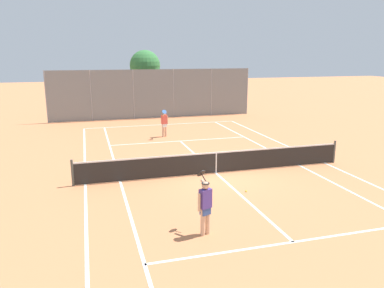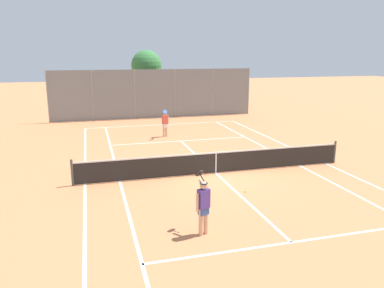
{
  "view_description": "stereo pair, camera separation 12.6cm",
  "coord_description": "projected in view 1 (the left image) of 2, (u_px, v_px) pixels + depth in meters",
  "views": [
    {
      "loc": [
        -5.27,
        -14.68,
        5.06
      ],
      "look_at": [
        -0.66,
        1.5,
        1.0
      ],
      "focal_mm": 35.0,
      "sensor_mm": 36.0,
      "label": 1
    },
    {
      "loc": [
        -5.15,
        -14.71,
        5.06
      ],
      "look_at": [
        -0.66,
        1.5,
        1.0
      ],
      "focal_mm": 35.0,
      "sensor_mm": 36.0,
      "label": 2
    }
  ],
  "objects": [
    {
      "name": "tree_behind_left",
      "position": [
        146.0,
        67.0,
        32.55
      ],
      "size": [
        2.64,
        2.64,
        5.4
      ],
      "color": "brown",
      "rests_on": "ground"
    },
    {
      "name": "ground_plane",
      "position": [
        216.0,
        173.0,
        16.31
      ],
      "size": [
        120.0,
        120.0,
        0.0
      ],
      "primitive_type": "plane",
      "color": "#CC7A4C"
    },
    {
      "name": "loose_tennis_ball_1",
      "position": [
        309.0,
        163.0,
        17.77
      ],
      "size": [
        0.07,
        0.07,
        0.07
      ],
      "primitive_type": "sphere",
      "color": "#D1DB33",
      "rests_on": "ground"
    },
    {
      "name": "back_fence",
      "position": [
        154.0,
        94.0,
        29.83
      ],
      "size": [
        16.25,
        0.08,
        3.9
      ],
      "color": "gray",
      "rests_on": "ground"
    },
    {
      "name": "loose_tennis_ball_0",
      "position": [
        246.0,
        191.0,
        14.07
      ],
      "size": [
        0.07,
        0.07,
        0.07
      ],
      "primitive_type": "sphere",
      "color": "#D1DB33",
      "rests_on": "ground"
    },
    {
      "name": "player_near_side",
      "position": [
        205.0,
        204.0,
        10.57
      ],
      "size": [
        0.47,
        0.88,
        1.77
      ],
      "color": "#D8A884",
      "rests_on": "ground"
    },
    {
      "name": "tennis_net",
      "position": [
        216.0,
        162.0,
        16.19
      ],
      "size": [
        12.0,
        0.1,
        1.07
      ],
      "color": "#474C47",
      "rests_on": "ground"
    },
    {
      "name": "player_far_left",
      "position": [
        164.0,
        122.0,
        23.25
      ],
      "size": [
        0.51,
        0.85,
        1.77
      ],
      "color": "#D8A884",
      "rests_on": "ground"
    },
    {
      "name": "court_line_markings",
      "position": [
        216.0,
        173.0,
        16.31
      ],
      "size": [
        11.1,
        23.9,
        0.01
      ],
      "color": "silver",
      "rests_on": "ground"
    }
  ]
}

